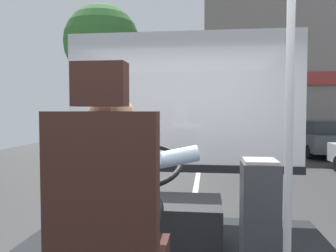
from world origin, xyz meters
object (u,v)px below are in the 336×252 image
fare_box (259,219)px  steering_console (152,222)px  driver_seat (109,235)px  parked_car_charcoal (322,137)px  parked_car_red (285,129)px  handrail_pole (289,140)px  bus_driver (116,194)px  parked_car_blue (274,126)px

fare_box → steering_console: bearing=155.4°
driver_seat → parked_car_charcoal: size_ratio=0.33×
parked_car_red → handrail_pole: bearing=-102.4°
bus_driver → parked_car_charcoal: (4.92, 12.17, -0.67)m
steering_console → parked_car_blue: 22.64m
driver_seat → parked_car_blue: (5.15, 23.22, -0.55)m
steering_console → driver_seat: bearing=-90.0°
parked_car_charcoal → parked_car_red: bearing=90.3°
bus_driver → fare_box: bus_driver is taller
driver_seat → bus_driver: (0.00, 0.13, 0.16)m
driver_seat → parked_car_charcoal: bearing=68.2°
parked_car_charcoal → parked_car_red: 6.38m
steering_console → handrail_pole: bearing=-39.8°
driver_seat → handrail_pole: size_ratio=0.69×
bus_driver → parked_car_charcoal: 13.14m
bus_driver → steering_console: (-0.00, 1.04, -0.49)m
handrail_pole → fare_box: size_ratio=2.41×
steering_console → parked_car_red: 18.18m
fare_box → handrail_pole: bearing=-75.8°
fare_box → parked_car_red: fare_box is taller
handrail_pole → steering_console: bearing=140.2°
driver_seat → parked_car_blue: size_ratio=0.32×
handrail_pole → parked_car_charcoal: 12.56m
fare_box → parked_car_blue: bearing=79.0°
parked_car_red → parked_car_blue: parked_car_blue is taller
steering_console → parked_car_charcoal: (4.92, 11.13, -0.18)m
steering_console → parked_car_blue: bearing=76.9°
steering_console → handrail_pole: 1.36m
steering_console → parked_car_charcoal: 12.17m
fare_box → parked_car_blue: size_ratio=0.19×
steering_console → parked_car_charcoal: size_ratio=0.28×
driver_seat → handrail_pole: (0.88, 0.44, 0.40)m
bus_driver → parked_car_charcoal: bearing=68.0°
bus_driver → parked_car_blue: 23.67m
fare_box → parked_car_red: size_ratio=0.19×
driver_seat → parked_car_blue: driver_seat is taller
parked_car_charcoal → parked_car_blue: bearing=88.8°
driver_seat → parked_car_blue: bearing=77.5°
fare_box → driver_seat: bearing=-134.0°
steering_console → fare_box: (0.78, -0.36, 0.17)m
driver_seat → steering_console: bearing=90.0°
bus_driver → fare_box: size_ratio=1.01×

